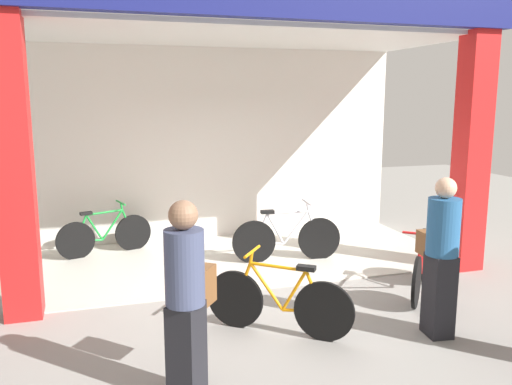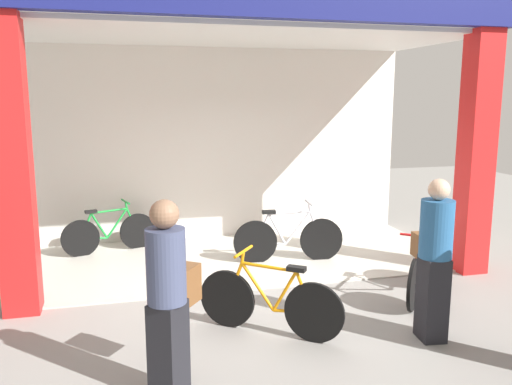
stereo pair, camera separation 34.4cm
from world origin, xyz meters
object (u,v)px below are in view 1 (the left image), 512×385
bicycle_inside_1 (105,235)px  pedestrian_2 (441,255)px  bicycle_inside_0 (287,238)px  bicycle_parked_0 (422,267)px  bicycle_parked_1 (279,302)px  pedestrian_3 (187,297)px

bicycle_inside_1 → pedestrian_2: bearing=-50.5°
bicycle_inside_0 → bicycle_parked_0: bicycle_inside_0 is taller
bicycle_inside_0 → bicycle_parked_1: bicycle_inside_0 is taller
bicycle_parked_0 → pedestrian_3: 3.54m
pedestrian_2 → pedestrian_3: pedestrian_2 is taller
pedestrian_3 → bicycle_inside_1: bearing=97.6°
bicycle_inside_0 → bicycle_parked_0: (1.16, -1.74, -0.02)m
bicycle_inside_1 → bicycle_parked_1: 3.83m
bicycle_parked_1 → pedestrian_3: (-1.10, -0.88, 0.51)m
bicycle_parked_1 → pedestrian_2: (1.57, -0.50, 0.51)m
bicycle_parked_1 → bicycle_inside_0: bearing=67.8°
bicycle_inside_1 → bicycle_parked_0: size_ratio=1.20×
bicycle_inside_0 → bicycle_parked_1: 2.47m
bicycle_inside_1 → bicycle_inside_0: bearing=-23.8°
bicycle_inside_0 → pedestrian_2: 2.90m
pedestrian_3 → bicycle_parked_1: bearing=38.5°
bicycle_inside_1 → bicycle_parked_0: bearing=-37.5°
bicycle_parked_0 → bicycle_parked_1: 2.17m
bicycle_parked_1 → pedestrian_2: size_ratio=0.78×
bicycle_inside_0 → bicycle_parked_1: bearing=-112.2°
bicycle_inside_1 → bicycle_parked_0: (3.77, -2.89, 0.02)m
bicycle_inside_1 → bicycle_parked_1: bicycle_parked_1 is taller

